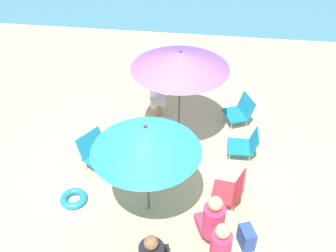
{
  "coord_description": "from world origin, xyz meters",
  "views": [
    {
      "loc": [
        0.74,
        -4.83,
        5.05
      ],
      "look_at": [
        0.01,
        0.66,
        0.7
      ],
      "focal_mm": 41.76,
      "sensor_mm": 36.0,
      "label": 1
    }
  ],
  "objects_px": {
    "umbrella_purple": "(180,60)",
    "beach_chair_d": "(246,144)",
    "umbrella_teal": "(146,139)",
    "person_a": "(157,90)",
    "person_b": "(212,219)",
    "beach_bag": "(247,237)",
    "person_d": "(223,251)",
    "beach_chair_a": "(231,190)",
    "swim_ring": "(74,199)",
    "beach_chair_b": "(97,152)",
    "beach_chair_c": "(240,110)"
  },
  "relations": [
    {
      "from": "umbrella_purple",
      "to": "beach_chair_d",
      "type": "bearing_deg",
      "value": -16.78
    },
    {
      "from": "umbrella_teal",
      "to": "swim_ring",
      "type": "relative_size",
      "value": 3.91
    },
    {
      "from": "umbrella_purple",
      "to": "person_d",
      "type": "height_order",
      "value": "umbrella_purple"
    },
    {
      "from": "person_a",
      "to": "person_b",
      "type": "xyz_separation_m",
      "value": [
        1.34,
        -3.34,
        0.03
      ]
    },
    {
      "from": "beach_chair_b",
      "to": "beach_chair_c",
      "type": "distance_m",
      "value": 3.08
    },
    {
      "from": "person_d",
      "to": "beach_bag",
      "type": "height_order",
      "value": "person_d"
    },
    {
      "from": "person_a",
      "to": "beach_chair_d",
      "type": "bearing_deg",
      "value": 38.52
    },
    {
      "from": "person_b",
      "to": "beach_bag",
      "type": "bearing_deg",
      "value": -115.55
    },
    {
      "from": "person_a",
      "to": "person_d",
      "type": "relative_size",
      "value": 0.96
    },
    {
      "from": "beach_chair_a",
      "to": "beach_chair_c",
      "type": "distance_m",
      "value": 2.27
    },
    {
      "from": "beach_chair_d",
      "to": "person_b",
      "type": "relative_size",
      "value": 0.56
    },
    {
      "from": "umbrella_purple",
      "to": "beach_chair_d",
      "type": "distance_m",
      "value": 2.0
    },
    {
      "from": "person_a",
      "to": "beach_bag",
      "type": "bearing_deg",
      "value": 12.9
    },
    {
      "from": "swim_ring",
      "to": "beach_chair_b",
      "type": "bearing_deg",
      "value": 78.51
    },
    {
      "from": "beach_chair_b",
      "to": "beach_bag",
      "type": "distance_m",
      "value": 3.0
    },
    {
      "from": "beach_chair_a",
      "to": "beach_bag",
      "type": "relative_size",
      "value": 1.73
    },
    {
      "from": "person_d",
      "to": "person_b",
      "type": "bearing_deg",
      "value": 146.43
    },
    {
      "from": "person_d",
      "to": "beach_bag",
      "type": "xyz_separation_m",
      "value": [
        0.36,
        0.49,
        -0.3
      ]
    },
    {
      "from": "person_b",
      "to": "swim_ring",
      "type": "bearing_deg",
      "value": 54.31
    },
    {
      "from": "beach_chair_b",
      "to": "umbrella_purple",
      "type": "bearing_deg",
      "value": 68.8
    },
    {
      "from": "beach_bag",
      "to": "person_b",
      "type": "bearing_deg",
      "value": 178.61
    },
    {
      "from": "umbrella_teal",
      "to": "beach_bag",
      "type": "bearing_deg",
      "value": -17.72
    },
    {
      "from": "beach_chair_a",
      "to": "person_a",
      "type": "relative_size",
      "value": 0.65
    },
    {
      "from": "umbrella_purple",
      "to": "beach_chair_c",
      "type": "bearing_deg",
      "value": 28.28
    },
    {
      "from": "umbrella_teal",
      "to": "beach_chair_d",
      "type": "bearing_deg",
      "value": 43.76
    },
    {
      "from": "umbrella_teal",
      "to": "person_b",
      "type": "relative_size",
      "value": 1.79
    },
    {
      "from": "beach_chair_c",
      "to": "beach_chair_d",
      "type": "distance_m",
      "value": 1.05
    },
    {
      "from": "beach_chair_d",
      "to": "person_a",
      "type": "relative_size",
      "value": 0.59
    },
    {
      "from": "beach_chair_a",
      "to": "beach_chair_c",
      "type": "bearing_deg",
      "value": -87.49
    },
    {
      "from": "beach_chair_a",
      "to": "person_b",
      "type": "distance_m",
      "value": 0.86
    },
    {
      "from": "beach_chair_b",
      "to": "umbrella_teal",
      "type": "bearing_deg",
      "value": -6.95
    },
    {
      "from": "beach_chair_a",
      "to": "swim_ring",
      "type": "xyz_separation_m",
      "value": [
        -2.6,
        -0.31,
        -0.25
      ]
    },
    {
      "from": "umbrella_purple",
      "to": "person_a",
      "type": "relative_size",
      "value": 2.11
    },
    {
      "from": "person_d",
      "to": "beach_chair_d",
      "type": "bearing_deg",
      "value": 118.95
    },
    {
      "from": "person_b",
      "to": "umbrella_purple",
      "type": "bearing_deg",
      "value": -6.74
    },
    {
      "from": "umbrella_teal",
      "to": "person_a",
      "type": "bearing_deg",
      "value": 96.11
    },
    {
      "from": "beach_chair_b",
      "to": "person_d",
      "type": "height_order",
      "value": "person_d"
    },
    {
      "from": "swim_ring",
      "to": "beach_chair_c",
      "type": "bearing_deg",
      "value": 42.95
    },
    {
      "from": "person_a",
      "to": "beach_chair_a",
      "type": "bearing_deg",
      "value": 16.25
    },
    {
      "from": "beach_chair_d",
      "to": "person_b",
      "type": "bearing_deg",
      "value": 73.73
    },
    {
      "from": "beach_chair_d",
      "to": "person_d",
      "type": "distance_m",
      "value": 2.54
    },
    {
      "from": "umbrella_teal",
      "to": "beach_chair_c",
      "type": "distance_m",
      "value": 3.2
    },
    {
      "from": "umbrella_purple",
      "to": "person_b",
      "type": "xyz_separation_m",
      "value": [
        0.75,
        -2.4,
        -1.24
      ]
    },
    {
      "from": "beach_chair_a",
      "to": "beach_chair_b",
      "type": "height_order",
      "value": "beach_chair_b"
    },
    {
      "from": "person_b",
      "to": "beach_bag",
      "type": "height_order",
      "value": "person_b"
    },
    {
      "from": "umbrella_teal",
      "to": "beach_chair_a",
      "type": "height_order",
      "value": "umbrella_teal"
    },
    {
      "from": "beach_chair_c",
      "to": "person_b",
      "type": "distance_m",
      "value": 3.09
    },
    {
      "from": "beach_chair_d",
      "to": "person_b",
      "type": "height_order",
      "value": "person_b"
    },
    {
      "from": "beach_chair_a",
      "to": "swim_ring",
      "type": "height_order",
      "value": "beach_chair_a"
    },
    {
      "from": "beach_chair_a",
      "to": "person_b",
      "type": "xyz_separation_m",
      "value": [
        -0.29,
        -0.78,
        0.19
      ]
    }
  ]
}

